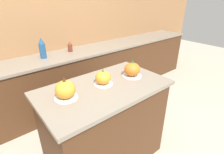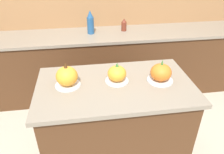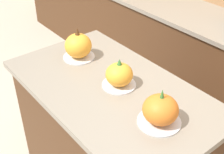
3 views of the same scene
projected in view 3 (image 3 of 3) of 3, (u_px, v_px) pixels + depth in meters
The scene contains 4 objects.
kitchen_island at pixel (111, 146), 1.95m from camera, with size 1.23×0.71×0.93m.
pumpkin_cake_left at pixel (78, 46), 1.90m from camera, with size 0.20×0.20×0.20m.
pumpkin_cake_center at pixel (119, 75), 1.66m from camera, with size 0.19×0.19×0.17m.
pumpkin_cake_right at pixel (160, 111), 1.42m from camera, with size 0.21×0.21×0.19m.
Camera 3 is at (1.08, -0.85, 1.93)m, focal length 50.00 mm.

